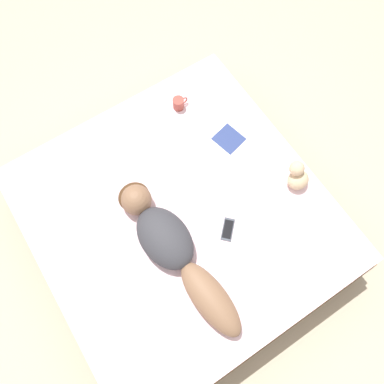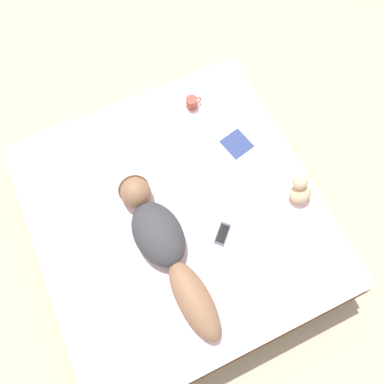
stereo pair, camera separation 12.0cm
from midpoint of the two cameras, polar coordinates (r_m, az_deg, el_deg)
ground_plane at (r=3.00m, az=-0.82°, el=-5.98°), size 12.00×12.00×0.00m
bed at (r=2.76m, az=-0.89°, el=-4.69°), size 1.94×2.00×0.51m
person at (r=2.36m, az=-2.94°, el=-7.90°), size 0.34×1.17×0.20m
open_magazine at (r=2.68m, az=5.99°, el=5.65°), size 0.59×0.39×0.01m
coffee_mug at (r=2.83m, az=1.23°, el=13.41°), size 0.12×0.08×0.09m
cell_phone at (r=2.48m, az=6.04°, el=-6.45°), size 0.16×0.16×0.01m
plush_toy at (r=2.58m, az=17.43°, el=0.17°), size 0.15×0.17×0.21m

